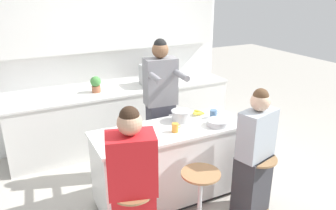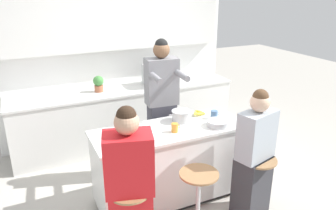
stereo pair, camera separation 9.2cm
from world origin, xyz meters
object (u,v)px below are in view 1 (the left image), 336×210
bar_stool_center (200,200)px  person_wrapped_blanket (133,189)px  kitchen_island (171,164)px  juice_carton (136,139)px  bar_stool_rightmost (256,183)px  cooking_pot (181,116)px  coffee_cup_far (213,114)px  coffee_cup_near (175,128)px  microwave (157,75)px  person_cooking (161,110)px  person_seated_near (254,159)px  potted_plant (96,84)px  banana_bunch (197,113)px  fruit_bowl (217,123)px

bar_stool_center → person_wrapped_blanket: (-0.68, 0.02, 0.32)m
kitchen_island → juice_carton: 0.76m
bar_stool_rightmost → juice_carton: size_ratio=3.87×
kitchen_island → juice_carton: size_ratio=9.69×
cooking_pot → coffee_cup_far: 0.40m
coffee_cup_near → microwave: (0.55, 1.64, 0.12)m
bar_stool_rightmost → person_wrapped_blanket: 1.41m
microwave → person_cooking: bearing=-112.7°
coffee_cup_near → person_seated_near: bearing=-37.4°
microwave → cooking_pot: bearing=-104.2°
kitchen_island → bar_stool_center: 0.64m
kitchen_island → person_wrapped_blanket: person_wrapped_blanket is taller
bar_stool_center → bar_stool_rightmost: size_ratio=1.00×
bar_stool_center → person_wrapped_blanket: size_ratio=0.47×
coffee_cup_near → potted_plant: (-0.40, 1.68, 0.09)m
person_cooking → person_seated_near: size_ratio=1.25×
bar_stool_rightmost → cooking_pot: 1.09m
cooking_pot → coffee_cup_near: (-0.20, -0.23, -0.02)m
cooking_pot → banana_bunch: (0.27, 0.07, -0.04)m
banana_bunch → microwave: (0.09, 1.33, 0.14)m
banana_bunch → potted_plant: bearing=122.0°
person_cooking → cooking_pot: (0.06, -0.41, 0.06)m
person_wrapped_blanket → potted_plant: (0.29, 2.19, 0.33)m
bar_stool_rightmost → microwave: (-0.13, 2.19, 0.68)m
fruit_bowl → banana_bunch: size_ratio=1.27×
coffee_cup_near → banana_bunch: bearing=33.2°
cooking_pot → potted_plant: 1.57m
person_wrapped_blanket → coffee_cup_far: 1.45m
coffee_cup_far → banana_bunch: (-0.12, 0.16, -0.02)m
juice_carton → microwave: size_ratio=0.38×
coffee_cup_near → microwave: microwave is taller
microwave → juice_carton: bearing=-120.5°
person_cooking → fruit_bowl: size_ratio=7.44×
fruit_bowl → microwave: bearing=88.1°
banana_bunch → juice_carton: 1.06m
person_wrapped_blanket → juice_carton: (0.19, 0.37, 0.27)m
cooking_pot → coffee_cup_far: size_ratio=2.68×
juice_carton → potted_plant: bearing=86.9°
bar_stool_rightmost → microwave: 2.30m
potted_plant → microwave: bearing=-2.8°
cooking_pot → microwave: bearing=75.8°
microwave → fruit_bowl: bearing=-91.9°
bar_stool_rightmost → juice_carton: juice_carton is taller
fruit_bowl → bar_stool_rightmost: bearing=-68.5°
juice_carton → microwave: bearing=59.5°
coffee_cup_near → microwave: size_ratio=0.22×
person_seated_near → coffee_cup_far: person_seated_near is taller
cooking_pot → juice_carton: juice_carton is taller
coffee_cup_far → banana_bunch: bearing=126.2°
bar_stool_rightmost → coffee_cup_far: size_ratio=5.90×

